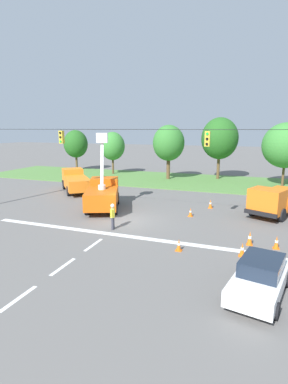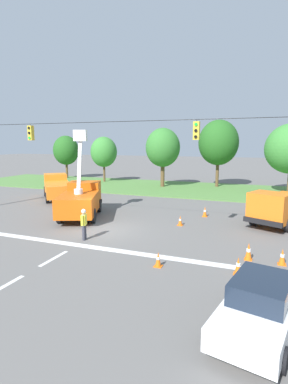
{
  "view_description": "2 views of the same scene",
  "coord_description": "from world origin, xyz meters",
  "px_view_note": "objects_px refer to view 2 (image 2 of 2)",
  "views": [
    {
      "loc": [
        8.45,
        -19.5,
        6.67
      ],
      "look_at": [
        -0.11,
        3.82,
        1.38
      ],
      "focal_mm": 28.0,
      "sensor_mm": 36.0,
      "label": 1
    },
    {
      "loc": [
        8.78,
        -16.04,
        5.4
      ],
      "look_at": [
        1.74,
        2.26,
        2.15
      ],
      "focal_mm": 28.0,
      "sensor_mm": 36.0,
      "label": 2
    }
  ],
  "objects_px": {
    "utility_truck_bucket_lift": "(81,198)",
    "utility_truck_support_far": "(57,187)",
    "tree_centre": "(163,148)",
    "sedan_white": "(260,305)",
    "traffic_cone_foreground_right": "(205,212)",
    "traffic_cone_near_bucket": "(282,257)",
    "tree_west": "(104,152)",
    "tree_east": "(218,143)",
    "traffic_cone_mid_right": "(180,221)",
    "traffic_cone_far_left": "(249,251)",
    "road_worker": "(84,222)",
    "traffic_cone_foreground_left": "(238,266)",
    "tree_far_west": "(66,150)",
    "traffic_cone_lane_edge_a": "(158,259)",
    "utility_truck_support_near": "(281,206)"
  },
  "relations": [
    {
      "from": "tree_west",
      "to": "traffic_cone_foreground_left",
      "type": "height_order",
      "value": "tree_west"
    },
    {
      "from": "tree_centre",
      "to": "traffic_cone_near_bucket",
      "type": "xyz_separation_m",
      "value": [
        12.08,
        -20.5,
        -4.42
      ]
    },
    {
      "from": "tree_far_west",
      "to": "tree_west",
      "type": "relative_size",
      "value": 1.04
    },
    {
      "from": "tree_centre",
      "to": "utility_truck_support_far",
      "type": "relative_size",
      "value": 1.12
    },
    {
      "from": "tree_centre",
      "to": "sedan_white",
      "type": "distance_m",
      "value": 28.51
    },
    {
      "from": "utility_truck_support_near",
      "to": "sedan_white",
      "type": "height_order",
      "value": "utility_truck_support_near"
    },
    {
      "from": "traffic_cone_foreground_left",
      "to": "traffic_cone_mid_right",
      "type": "xyz_separation_m",
      "value": [
        -4.07,
        6.38,
        -0.04
      ]
    },
    {
      "from": "utility_truck_support_far",
      "to": "traffic_cone_lane_edge_a",
      "type": "relative_size",
      "value": 9.46
    },
    {
      "from": "tree_west",
      "to": "traffic_cone_far_left",
      "type": "relative_size",
      "value": 7.57
    },
    {
      "from": "utility_truck_bucket_lift",
      "to": "traffic_cone_near_bucket",
      "type": "distance_m",
      "value": 13.97
    },
    {
      "from": "road_worker",
      "to": "traffic_cone_foreground_left",
      "type": "xyz_separation_m",
      "value": [
        8.37,
        -1.57,
        -0.63
      ]
    },
    {
      "from": "sedan_white",
      "to": "traffic_cone_foreground_right",
      "type": "relative_size",
      "value": 5.96
    },
    {
      "from": "tree_east",
      "to": "utility_truck_support_near",
      "type": "relative_size",
      "value": 1.2
    },
    {
      "from": "traffic_cone_lane_edge_a",
      "to": "traffic_cone_foreground_left",
      "type": "bearing_deg",
      "value": 7.49
    },
    {
      "from": "utility_truck_bucket_lift",
      "to": "traffic_cone_lane_edge_a",
      "type": "height_order",
      "value": "utility_truck_bucket_lift"
    },
    {
      "from": "tree_far_west",
      "to": "tree_east",
      "type": "bearing_deg",
      "value": -2.66
    },
    {
      "from": "tree_east",
      "to": "traffic_cone_mid_right",
      "type": "distance_m",
      "value": 18.94
    },
    {
      "from": "road_worker",
      "to": "traffic_cone_mid_right",
      "type": "distance_m",
      "value": 6.48
    },
    {
      "from": "tree_far_west",
      "to": "traffic_cone_foreground_left",
      "type": "relative_size",
      "value": 8.62
    },
    {
      "from": "utility_truck_support_far",
      "to": "road_worker",
      "type": "distance_m",
      "value": 13.57
    },
    {
      "from": "tree_far_west",
      "to": "utility_truck_support_near",
      "type": "relative_size",
      "value": 0.96
    },
    {
      "from": "traffic_cone_foreground_right",
      "to": "traffic_cone_mid_right",
      "type": "distance_m",
      "value": 3.18
    },
    {
      "from": "traffic_cone_foreground_right",
      "to": "tree_far_west",
      "type": "bearing_deg",
      "value": 145.34
    },
    {
      "from": "traffic_cone_lane_edge_a",
      "to": "utility_truck_support_near",
      "type": "bearing_deg",
      "value": 60.67
    },
    {
      "from": "road_worker",
      "to": "traffic_cone_lane_edge_a",
      "type": "relative_size",
      "value": 2.62
    },
    {
      "from": "tree_east",
      "to": "traffic_cone_far_left",
      "type": "xyz_separation_m",
      "value": [
        4.46,
        -22.82,
        -4.96
      ]
    },
    {
      "from": "utility_truck_support_far",
      "to": "sedan_white",
      "type": "distance_m",
      "value": 23.9
    },
    {
      "from": "tree_east",
      "to": "traffic_cone_foreground_left",
      "type": "xyz_separation_m",
      "value": [
        4.12,
        -24.63,
        -5.0
      ]
    },
    {
      "from": "traffic_cone_near_bucket",
      "to": "tree_centre",
      "type": "bearing_deg",
      "value": 120.51
    },
    {
      "from": "sedan_white",
      "to": "traffic_cone_foreground_right",
      "type": "height_order",
      "value": "sedan_white"
    },
    {
      "from": "utility_truck_bucket_lift",
      "to": "traffic_cone_far_left",
      "type": "height_order",
      "value": "utility_truck_bucket_lift"
    },
    {
      "from": "tree_east",
      "to": "sedan_white",
      "type": "xyz_separation_m",
      "value": [
        4.93,
        -28.33,
        -4.58
      ]
    },
    {
      "from": "tree_east",
      "to": "traffic_cone_near_bucket",
      "type": "height_order",
      "value": "tree_east"
    },
    {
      "from": "tree_west",
      "to": "tree_east",
      "type": "bearing_deg",
      "value": 2.8
    },
    {
      "from": "utility_truck_support_near",
      "to": "traffic_cone_near_bucket",
      "type": "bearing_deg",
      "value": -92.56
    },
    {
      "from": "tree_east",
      "to": "utility_truck_support_far",
      "type": "xyz_separation_m",
      "value": [
        -13.53,
        -13.16,
        -4.23
      ]
    },
    {
      "from": "utility_truck_bucket_lift",
      "to": "utility_truck_support_far",
      "type": "height_order",
      "value": "utility_truck_bucket_lift"
    },
    {
      "from": "tree_west",
      "to": "road_worker",
      "type": "height_order",
      "value": "tree_west"
    },
    {
      "from": "tree_centre",
      "to": "sedan_white",
      "type": "bearing_deg",
      "value": -66.79
    },
    {
      "from": "utility_truck_bucket_lift",
      "to": "traffic_cone_mid_right",
      "type": "height_order",
      "value": "utility_truck_bucket_lift"
    },
    {
      "from": "sedan_white",
      "to": "traffic_cone_near_bucket",
      "type": "xyz_separation_m",
      "value": [
        0.96,
        5.44,
        -0.42
      ]
    },
    {
      "from": "traffic_cone_mid_right",
      "to": "traffic_cone_foreground_left",
      "type": "bearing_deg",
      "value": -57.45
    },
    {
      "from": "utility_truck_bucket_lift",
      "to": "utility_truck_support_far",
      "type": "relative_size",
      "value": 0.99
    },
    {
      "from": "traffic_cone_foreground_right",
      "to": "traffic_cone_near_bucket",
      "type": "distance_m",
      "value": 8.96
    },
    {
      "from": "tree_centre",
      "to": "utility_truck_bucket_lift",
      "type": "relative_size",
      "value": 1.13
    },
    {
      "from": "tree_centre",
      "to": "utility_truck_support_far",
      "type": "bearing_deg",
      "value": -124.27
    },
    {
      "from": "tree_east",
      "to": "traffic_cone_mid_right",
      "type": "relative_size",
      "value": 11.96
    },
    {
      "from": "tree_far_west",
      "to": "traffic_cone_far_left",
      "type": "bearing_deg",
      "value": -41.57
    },
    {
      "from": "tree_west",
      "to": "utility_truck_support_near",
      "type": "relative_size",
      "value": 0.92
    },
    {
      "from": "utility_truck_support_near",
      "to": "sedan_white",
      "type": "relative_size",
      "value": 1.47
    }
  ]
}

